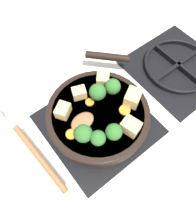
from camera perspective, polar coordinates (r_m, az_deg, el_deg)
The scene contains 19 objects.
ground_plane at distance 0.68m, azimuth 0.00°, elevation -3.19°, with size 2.40×2.40×0.00m, color silver.
front_burner_grate at distance 0.67m, azimuth 0.00°, elevation -2.76°, with size 0.31×0.31×0.03m.
rear_burner_grate at distance 0.84m, azimuth 20.16°, elevation 11.24°, with size 0.31×0.31×0.03m.
skillet_pan at distance 0.63m, azimuth 0.03°, elevation -0.85°, with size 0.36×0.36×0.05m.
wooden_spoon at distance 0.57m, azimuth -9.95°, elevation -7.43°, with size 0.22×0.19×0.02m.
tofu_cube_center_large at distance 0.62m, azimuth -4.94°, elevation 4.99°, with size 0.04×0.03×0.03m, color #DBB770.
tofu_cube_near_handle at distance 0.65m, azimuth 1.31°, elevation 8.69°, with size 0.04×0.04×0.04m, color #DBB770.
tofu_cube_east_chunk at distance 0.62m, azimuth 9.07°, elevation 3.72°, with size 0.05×0.04×0.04m, color #DBB770.
tofu_cube_west_chunk at distance 0.60m, azimuth -9.13°, elevation 0.35°, with size 0.04×0.03×0.03m, color #DBB770.
tofu_cube_back_piece at distance 0.57m, azimuth 8.52°, elevation -3.77°, with size 0.05×0.04×0.04m, color #DBB770.
broccoli_floret_near_spoon at distance 0.55m, azimuth -0.01°, elevation -6.83°, with size 0.04×0.04×0.05m.
broccoli_floret_center_top at distance 0.61m, azimuth -0.10°, elevation 5.23°, with size 0.05×0.05×0.05m.
broccoli_floret_east_rim at distance 0.55m, azimuth 4.16°, elevation -5.23°, with size 0.04×0.04×0.05m.
broccoli_floret_west_rim at distance 0.55m, azimuth -3.85°, elevation -5.63°, with size 0.05×0.05×0.05m.
broccoli_floret_north_edge at distance 0.62m, azimuth 3.85°, elevation 6.63°, with size 0.05×0.05×0.05m.
carrot_slice_orange_thin at distance 0.62m, azimuth -2.22°, elevation 2.55°, with size 0.02×0.02×0.01m, color orange.
carrot_slice_near_center at distance 0.58m, azimuth -7.03°, elevation -5.80°, with size 0.03×0.03×0.01m, color orange.
carrot_slice_edge_slice at distance 0.64m, azimuth -0.91°, elevation 6.05°, with size 0.02×0.02×0.01m, color orange.
carrot_slice_under_broccoli at distance 0.61m, azimuth 6.99°, elevation 0.48°, with size 0.03×0.03×0.01m, color orange.
Camera 1 is at (0.23, -0.18, 0.62)m, focal length 35.00 mm.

